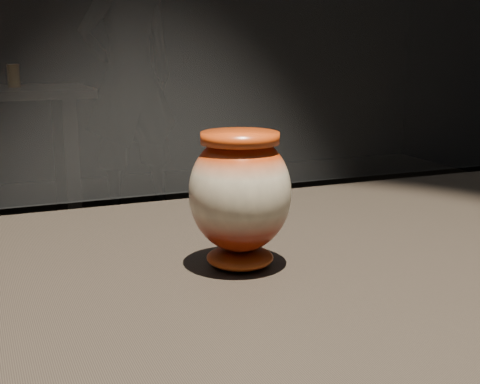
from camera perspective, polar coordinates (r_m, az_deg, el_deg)
The scene contains 3 objects.
main_vase at distance 0.81m, azimuth 0.00°, elevation -0.21°, with size 0.16×0.16×0.17m.
back_vase_right at distance 4.08m, azimuth -18.76°, elevation 9.37°, with size 0.07×0.07×0.13m, color brown.
visitor at distance 4.55m, azimuth -9.44°, elevation 9.64°, with size 0.67×0.44×1.84m, color black.
Camera 1 is at (-0.16, -0.70, 1.18)m, focal length 50.00 mm.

